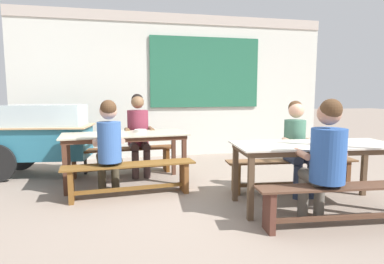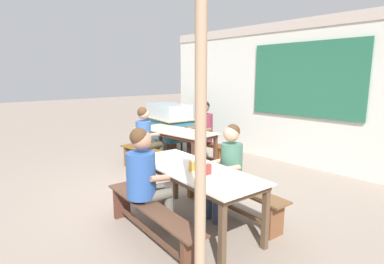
{
  "view_description": "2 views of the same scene",
  "coord_description": "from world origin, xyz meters",
  "views": [
    {
      "loc": [
        -1.13,
        -3.74,
        1.33
      ],
      "look_at": [
        -0.18,
        0.6,
        0.79
      ],
      "focal_mm": 29.92,
      "sensor_mm": 36.0,
      "label": 1
    },
    {
      "loc": [
        3.64,
        -2.85,
        1.85
      ],
      "look_at": [
        -0.16,
        0.57,
        0.89
      ],
      "focal_mm": 28.58,
      "sensor_mm": 36.0,
      "label": 2
    }
  ],
  "objects": [
    {
      "name": "bench_far_back",
      "position": [
        -1.15,
        1.55,
        0.29
      ],
      "size": [
        1.75,
        0.46,
        0.43
      ],
      "color": "brown",
      "rests_on": "ground_plane"
    },
    {
      "name": "person_near_front",
      "position": [
        0.8,
        -1.02,
        0.73
      ],
      "size": [
        0.48,
        0.54,
        1.28
      ],
      "color": "#625C53",
      "rests_on": "ground_plane"
    },
    {
      "name": "backdrop_wall",
      "position": [
        0.02,
        2.95,
        1.53
      ],
      "size": [
        6.45,
        0.23,
        2.93
      ],
      "color": "silver",
      "rests_on": "ground_plane"
    },
    {
      "name": "dining_table_far",
      "position": [
        -1.1,
        0.95,
        0.67
      ],
      "size": [
        1.82,
        0.89,
        0.75
      ],
      "color": "#BAB49A",
      "rests_on": "ground_plane"
    },
    {
      "name": "person_right_near_table",
      "position": [
        1.12,
        0.04,
        0.69
      ],
      "size": [
        0.41,
        0.52,
        1.23
      ],
      "color": "#2C3751",
      "rests_on": "ground_plane"
    },
    {
      "name": "person_center_facing",
      "position": [
        -0.88,
        1.51,
        0.74
      ],
      "size": [
        0.47,
        0.59,
        1.32
      ],
      "color": "#41302F",
      "rests_on": "ground_plane"
    },
    {
      "name": "person_left_back_turned",
      "position": [
        -1.3,
        0.4,
        0.71
      ],
      "size": [
        0.43,
        0.57,
        1.25
      ],
      "color": "#423B2B",
      "rests_on": "ground_plane"
    },
    {
      "name": "ground_plane",
      "position": [
        0.0,
        0.0,
        0.0
      ],
      "size": [
        40.0,
        40.0,
        0.0
      ],
      "primitive_type": "plane",
      "color": "gray"
    },
    {
      "name": "bench_near_back",
      "position": [
        1.09,
        0.12,
        0.29
      ],
      "size": [
        1.79,
        0.44,
        0.43
      ],
      "color": "brown",
      "rests_on": "ground_plane"
    },
    {
      "name": "soup_bowl",
      "position": [
        -0.87,
        1.07,
        0.77
      ],
      "size": [
        0.18,
        0.18,
        0.04
      ],
      "primitive_type": "cylinder",
      "color": "silver",
      "rests_on": "dining_table_far"
    },
    {
      "name": "bench_near_front",
      "position": [
        0.99,
        -1.09,
        0.28
      ],
      "size": [
        1.79,
        0.41,
        0.43
      ],
      "color": "brown",
      "rests_on": "ground_plane"
    },
    {
      "name": "bench_far_front",
      "position": [
        -1.05,
        0.35,
        0.28
      ],
      "size": [
        1.7,
        0.45,
        0.43
      ],
      "color": "brown",
      "rests_on": "ground_plane"
    },
    {
      "name": "tissue_box",
      "position": [
        1.28,
        -0.53,
        0.81
      ],
      "size": [
        0.13,
        0.1,
        0.14
      ],
      "color": "maroon",
      "rests_on": "dining_table_near"
    },
    {
      "name": "dining_table_near",
      "position": [
        1.04,
        -0.49,
        0.68
      ],
      "size": [
        1.93,
        0.9,
        0.75
      ],
      "color": "beige",
      "rests_on": "ground_plane"
    },
    {
      "name": "food_cart",
      "position": [
        -2.36,
        1.75,
        0.68
      ],
      "size": [
        1.84,
        1.01,
        1.14
      ],
      "color": "teal",
      "rests_on": "ground_plane"
    },
    {
      "name": "condiment_jar",
      "position": [
        1.08,
        -0.55,
        0.81
      ],
      "size": [
        0.08,
        0.08,
        0.13
      ],
      "color": "gold",
      "rests_on": "dining_table_near"
    },
    {
      "name": "wooden_support_post",
      "position": [
        2.04,
        -1.32,
        1.27
      ],
      "size": [
        0.09,
        0.09,
        2.54
      ],
      "primitive_type": "cylinder",
      "color": "tan",
      "rests_on": "ground_plane"
    }
  ]
}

